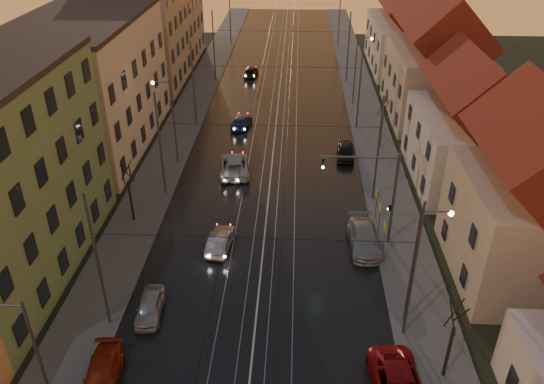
# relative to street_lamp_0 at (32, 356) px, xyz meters

# --- Properties ---
(road) EXTENTS (16.00, 120.00, 0.04)m
(road) POSITION_rel_street_lamp_0_xyz_m (9.10, 38.00, -4.87)
(road) COLOR black
(road) RESTS_ON ground
(sidewalk_left) EXTENTS (4.00, 120.00, 0.15)m
(sidewalk_left) POSITION_rel_street_lamp_0_xyz_m (-0.90, 38.00, -4.81)
(sidewalk_left) COLOR #4C4C4C
(sidewalk_left) RESTS_ON ground
(sidewalk_right) EXTENTS (4.00, 120.00, 0.15)m
(sidewalk_right) POSITION_rel_street_lamp_0_xyz_m (19.10, 38.00, -4.81)
(sidewalk_right) COLOR #4C4C4C
(sidewalk_right) RESTS_ON ground
(tram_rail_0) EXTENTS (0.06, 120.00, 0.03)m
(tram_rail_0) POSITION_rel_street_lamp_0_xyz_m (6.90, 38.00, -4.83)
(tram_rail_0) COLOR gray
(tram_rail_0) RESTS_ON road
(tram_rail_1) EXTENTS (0.06, 120.00, 0.03)m
(tram_rail_1) POSITION_rel_street_lamp_0_xyz_m (8.33, 38.00, -4.83)
(tram_rail_1) COLOR gray
(tram_rail_1) RESTS_ON road
(tram_rail_2) EXTENTS (0.06, 120.00, 0.03)m
(tram_rail_2) POSITION_rel_street_lamp_0_xyz_m (9.87, 38.00, -4.83)
(tram_rail_2) COLOR gray
(tram_rail_2) RESTS_ON road
(tram_rail_3) EXTENTS (0.06, 120.00, 0.03)m
(tram_rail_3) POSITION_rel_street_lamp_0_xyz_m (11.30, 38.00, -4.83)
(tram_rail_3) COLOR gray
(tram_rail_3) RESTS_ON road
(apartment_left_2) EXTENTS (10.00, 20.00, 12.00)m
(apartment_left_2) POSITION_rel_street_lamp_0_xyz_m (-8.40, 32.00, 1.11)
(apartment_left_2) COLOR beige
(apartment_left_2) RESTS_ON ground
(apartment_left_3) EXTENTS (10.00, 24.00, 14.00)m
(apartment_left_3) POSITION_rel_street_lamp_0_xyz_m (-8.40, 56.00, 2.11)
(apartment_left_3) COLOR tan
(apartment_left_3) RESTS_ON ground
(house_right_1) EXTENTS (8.67, 10.20, 10.80)m
(house_right_1) POSITION_rel_street_lamp_0_xyz_m (26.10, 13.00, 0.56)
(house_right_1) COLOR tan
(house_right_1) RESTS_ON ground
(house_right_2) EXTENTS (9.18, 12.24, 9.20)m
(house_right_2) POSITION_rel_street_lamp_0_xyz_m (26.10, 26.00, -0.24)
(house_right_2) COLOR silver
(house_right_2) RESTS_ON ground
(house_right_3) EXTENTS (9.18, 14.28, 11.50)m
(house_right_3) POSITION_rel_street_lamp_0_xyz_m (26.10, 41.00, 0.92)
(house_right_3) COLOR tan
(house_right_3) RESTS_ON ground
(house_right_4) EXTENTS (9.18, 16.32, 10.00)m
(house_right_4) POSITION_rel_street_lamp_0_xyz_m (26.10, 59.00, 0.16)
(house_right_4) COLOR silver
(house_right_4) RESTS_ON ground
(catenary_pole_l_1) EXTENTS (0.16, 0.16, 9.00)m
(catenary_pole_l_1) POSITION_rel_street_lamp_0_xyz_m (0.50, 7.00, -0.39)
(catenary_pole_l_1) COLOR #595B60
(catenary_pole_l_1) RESTS_ON ground
(catenary_pole_r_1) EXTENTS (0.16, 0.16, 9.00)m
(catenary_pole_r_1) POSITION_rel_street_lamp_0_xyz_m (17.70, 7.00, -0.39)
(catenary_pole_r_1) COLOR #595B60
(catenary_pole_r_1) RESTS_ON ground
(catenary_pole_l_2) EXTENTS (0.16, 0.16, 9.00)m
(catenary_pole_l_2) POSITION_rel_street_lamp_0_xyz_m (0.50, 22.00, -0.39)
(catenary_pole_l_2) COLOR #595B60
(catenary_pole_l_2) RESTS_ON ground
(catenary_pole_r_2) EXTENTS (0.16, 0.16, 9.00)m
(catenary_pole_r_2) POSITION_rel_street_lamp_0_xyz_m (17.70, 22.00, -0.39)
(catenary_pole_r_2) COLOR #595B60
(catenary_pole_r_2) RESTS_ON ground
(catenary_pole_l_3) EXTENTS (0.16, 0.16, 9.00)m
(catenary_pole_l_3) POSITION_rel_street_lamp_0_xyz_m (0.50, 37.00, -0.39)
(catenary_pole_l_3) COLOR #595B60
(catenary_pole_l_3) RESTS_ON ground
(catenary_pole_r_3) EXTENTS (0.16, 0.16, 9.00)m
(catenary_pole_r_3) POSITION_rel_street_lamp_0_xyz_m (17.70, 37.00, -0.39)
(catenary_pole_r_3) COLOR #595B60
(catenary_pole_r_3) RESTS_ON ground
(catenary_pole_l_4) EXTENTS (0.16, 0.16, 9.00)m
(catenary_pole_l_4) POSITION_rel_street_lamp_0_xyz_m (0.50, 52.00, -0.39)
(catenary_pole_l_4) COLOR #595B60
(catenary_pole_l_4) RESTS_ON ground
(catenary_pole_r_4) EXTENTS (0.16, 0.16, 9.00)m
(catenary_pole_r_4) POSITION_rel_street_lamp_0_xyz_m (17.70, 52.00, -0.39)
(catenary_pole_r_4) COLOR #595B60
(catenary_pole_r_4) RESTS_ON ground
(catenary_pole_l_5) EXTENTS (0.16, 0.16, 9.00)m
(catenary_pole_l_5) POSITION_rel_street_lamp_0_xyz_m (0.50, 70.00, -0.39)
(catenary_pole_l_5) COLOR #595B60
(catenary_pole_l_5) RESTS_ON ground
(catenary_pole_r_5) EXTENTS (0.16, 0.16, 9.00)m
(catenary_pole_r_5) POSITION_rel_street_lamp_0_xyz_m (17.70, 70.00, -0.39)
(catenary_pole_r_5) COLOR #595B60
(catenary_pole_r_5) RESTS_ON ground
(street_lamp_0) EXTENTS (1.75, 0.32, 8.00)m
(street_lamp_0) POSITION_rel_street_lamp_0_xyz_m (0.00, 0.00, 0.00)
(street_lamp_0) COLOR #595B60
(street_lamp_0) RESTS_ON ground
(street_lamp_1) EXTENTS (1.75, 0.32, 8.00)m
(street_lamp_1) POSITION_rel_street_lamp_0_xyz_m (18.21, 8.00, 0.00)
(street_lamp_1) COLOR #595B60
(street_lamp_1) RESTS_ON ground
(street_lamp_2) EXTENTS (1.75, 0.32, 8.00)m
(street_lamp_2) POSITION_rel_street_lamp_0_xyz_m (0.00, 28.00, 0.00)
(street_lamp_2) COLOR #595B60
(street_lamp_2) RESTS_ON ground
(street_lamp_3) EXTENTS (1.75, 0.32, 8.00)m
(street_lamp_3) POSITION_rel_street_lamp_0_xyz_m (18.21, 44.00, 0.00)
(street_lamp_3) COLOR #595B60
(street_lamp_3) RESTS_ON ground
(traffic_light_mast) EXTENTS (5.30, 0.32, 7.20)m
(traffic_light_mast) POSITION_rel_street_lamp_0_xyz_m (17.10, 16.00, -0.29)
(traffic_light_mast) COLOR #595B60
(traffic_light_mast) RESTS_ON ground
(bare_tree_0) EXTENTS (1.09, 1.09, 5.11)m
(bare_tree_0) POSITION_rel_street_lamp_0_xyz_m (-1.09, 18.00, -2.40)
(bare_tree_0) COLOR black
(bare_tree_0) RESTS_ON ground
(bare_tree_1) EXTENTS (1.09, 1.09, 5.11)m
(bare_tree_1) POSITION_rel_street_lamp_0_xyz_m (19.31, 4.00, -2.40)
(bare_tree_1) COLOR black
(bare_tree_1) RESTS_ON ground
(bare_tree_2) EXTENTS (1.09, 1.09, 5.11)m
(bare_tree_2) POSITION_rel_street_lamp_0_xyz_m (19.51, 32.00, -2.40)
(bare_tree_2) COLOR black
(bare_tree_2) RESTS_ON ground
(driving_car_1) EXTENTS (1.77, 4.04, 1.29)m
(driving_car_1) POSITION_rel_street_lamp_0_xyz_m (6.05, 14.85, -4.24)
(driving_car_1) COLOR #96969B
(driving_car_1) RESTS_ON ground
(driving_car_2) EXTENTS (3.17, 5.68, 1.50)m
(driving_car_2) POSITION_rel_street_lamp_0_xyz_m (5.82, 26.27, -4.14)
(driving_car_2) COLOR #B3B3B3
(driving_car_2) RESTS_ON ground
(driving_car_3) EXTENTS (2.22, 4.49, 1.25)m
(driving_car_3) POSITION_rel_street_lamp_0_xyz_m (5.43, 36.61, -4.26)
(driving_car_3) COLOR navy
(driving_car_3) RESTS_ON ground
(driving_car_4) EXTENTS (1.90, 4.08, 1.35)m
(driving_car_4) POSITION_rel_street_lamp_0_xyz_m (5.05, 53.88, -4.21)
(driving_car_4) COLOR black
(driving_car_4) RESTS_ON ground
(parked_left_2) EXTENTS (2.15, 4.40, 1.23)m
(parked_left_2) POSITION_rel_street_lamp_0_xyz_m (1.50, 2.70, -4.27)
(parked_left_2) COLOR maroon
(parked_left_2) RESTS_ON ground
(parked_left_3) EXTENTS (1.66, 3.69, 1.23)m
(parked_left_3) POSITION_rel_street_lamp_0_xyz_m (2.71, 7.90, -4.27)
(parked_left_3) COLOR #A3A3A9
(parked_left_3) RESTS_ON ground
(parked_right_1) EXTENTS (2.25, 5.15, 1.47)m
(parked_right_1) POSITION_rel_street_lamp_0_xyz_m (16.29, 15.47, -4.15)
(parked_right_1) COLOR #9F9EA3
(parked_right_1) RESTS_ON ground
(parked_right_2) EXTENTS (1.82, 4.07, 1.36)m
(parked_right_2) POSITION_rel_street_lamp_0_xyz_m (15.98, 29.65, -4.21)
(parked_right_2) COLOR black
(parked_right_2) RESTS_ON ground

